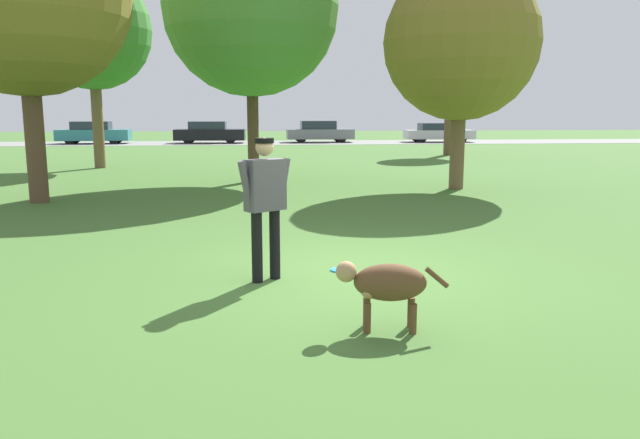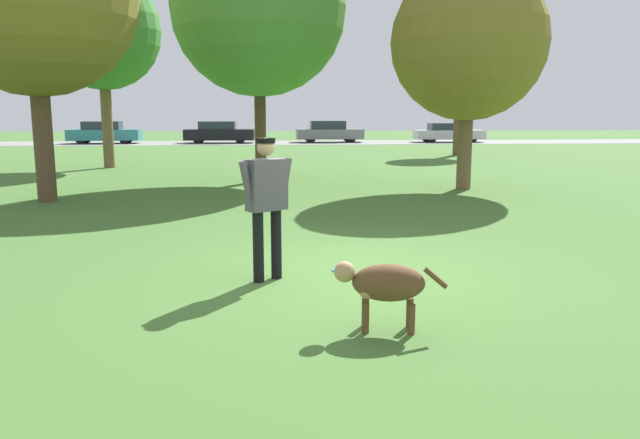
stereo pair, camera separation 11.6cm
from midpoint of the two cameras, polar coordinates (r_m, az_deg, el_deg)
The scene contains 13 objects.
ground_plane at distance 7.95m, azimuth 3.24°, elevation -4.91°, with size 120.00×120.00×0.00m, color #426B2D.
far_road_strip at distance 41.73m, azimuth -3.33°, elevation 7.03°, with size 120.00×6.00×0.01m.
person at distance 7.44m, azimuth -4.46°, elevation 2.17°, with size 0.67×0.50×1.72m.
dog at distance 5.84m, azimuth 6.43°, elevation -5.89°, with size 1.06×0.45×0.65m.
frisbee at distance 8.06m, azimuth 2.47°, elevation -4.63°, with size 0.27×0.27×0.02m.
tree_far_right at distance 30.45m, azimuth 12.86°, elevation 13.75°, with size 2.85×2.85×5.75m.
tree_near_right at distance 16.97m, azimuth 13.64°, elevation 15.45°, with size 3.99×3.99×5.78m.
tree_mid_center at distance 18.64m, azimuth -5.46°, elevation 18.72°, with size 4.98×4.98×7.42m.
tree_far_left at distance 24.33m, azimuth -19.18°, elevation 15.93°, with size 4.14×4.14×6.93m.
parked_car_teal at distance 42.97m, azimuth -19.06°, elevation 7.51°, with size 4.56×1.94×1.42m.
parked_car_black at distance 41.73m, azimuth -9.11°, elevation 7.86°, with size 4.58×1.93×1.41m.
parked_car_grey at distance 42.29m, azimuth 0.91°, elevation 8.03°, with size 4.48×1.87×1.43m.
parked_car_silver at distance 43.29m, azimuth 11.74°, elevation 7.78°, with size 4.62×1.87×1.28m.
Camera 2 is at (-1.03, -7.62, 2.02)m, focal length 35.00 mm.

